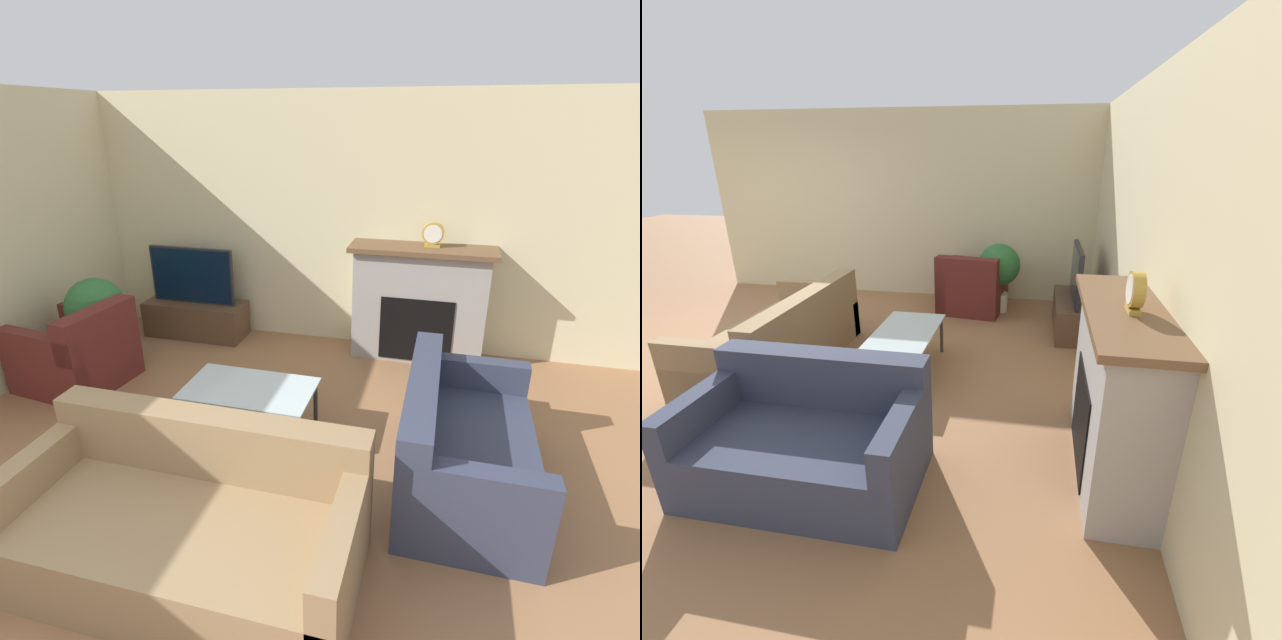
% 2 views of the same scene
% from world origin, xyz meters
% --- Properties ---
extents(ground_plane, '(20.00, 20.00, 0.00)m').
position_xyz_m(ground_plane, '(0.00, 0.00, 0.00)').
color(ground_plane, '#936642').
extents(wall_back, '(7.93, 0.06, 2.70)m').
position_xyz_m(wall_back, '(0.00, 4.42, 1.35)').
color(wall_back, beige).
rests_on(wall_back, ground_plane).
extents(wall_left, '(0.06, 7.39, 2.70)m').
position_xyz_m(wall_left, '(-2.49, 2.19, 1.35)').
color(wall_left, beige).
rests_on(wall_left, ground_plane).
extents(fireplace, '(1.47, 0.48, 1.22)m').
position_xyz_m(fireplace, '(1.24, 4.17, 0.64)').
color(fireplace, '#9E9993').
rests_on(fireplace, ground_plane).
extents(tv_stand, '(1.17, 0.46, 0.42)m').
position_xyz_m(tv_stand, '(-1.33, 4.08, 0.21)').
color(tv_stand, brown).
rests_on(tv_stand, ground_plane).
extents(tv, '(1.01, 0.06, 0.65)m').
position_xyz_m(tv, '(-1.33, 4.08, 0.74)').
color(tv, '#232328').
rests_on(tv, tv_stand).
extents(couch_sectional, '(1.97, 0.96, 0.82)m').
position_xyz_m(couch_sectional, '(0.21, 1.04, 0.29)').
color(couch_sectional, '#8C704C').
rests_on(couch_sectional, ground_plane).
extents(couch_loveseat, '(0.88, 1.52, 0.82)m').
position_xyz_m(couch_loveseat, '(1.71, 2.16, 0.29)').
color(couch_loveseat, '#33384C').
rests_on(couch_loveseat, ground_plane).
extents(armchair_by_window, '(0.99, 0.94, 0.82)m').
position_xyz_m(armchair_by_window, '(-1.87, 2.72, 0.30)').
color(armchair_by_window, '#5B231E').
rests_on(armchair_by_window, ground_plane).
extents(coffee_table, '(1.03, 0.60, 0.44)m').
position_xyz_m(coffee_table, '(0.07, 2.34, 0.40)').
color(coffee_table, '#333338').
rests_on(coffee_table, ground_plane).
extents(potted_plant, '(0.58, 0.58, 0.96)m').
position_xyz_m(potted_plant, '(-1.88, 3.09, 0.62)').
color(potted_plant, beige).
rests_on(potted_plant, ground_plane).
extents(mantel_clock, '(0.22, 0.07, 0.25)m').
position_xyz_m(mantel_clock, '(1.33, 4.17, 1.35)').
color(mantel_clock, '#B79338').
rests_on(mantel_clock, fireplace).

